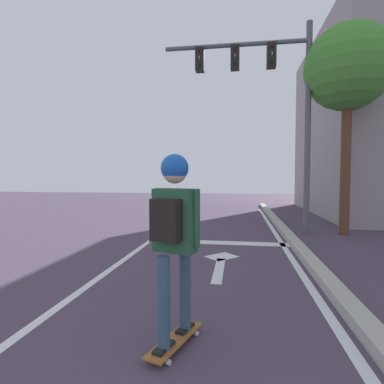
% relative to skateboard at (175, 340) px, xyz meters
% --- Properties ---
extents(lane_line_center, '(0.12, 20.00, 0.01)m').
position_rel_skateboard_xyz_m(lane_line_center, '(-1.56, 2.11, -0.06)').
color(lane_line_center, silver).
rests_on(lane_line_center, ground).
extents(lane_line_curbside, '(0.12, 20.00, 0.01)m').
position_rel_skateboard_xyz_m(lane_line_curbside, '(1.58, 2.11, -0.06)').
color(lane_line_curbside, silver).
rests_on(lane_line_curbside, ground).
extents(stop_bar, '(3.28, 0.40, 0.01)m').
position_rel_skateboard_xyz_m(stop_bar, '(0.08, 4.48, -0.06)').
color(stop_bar, silver).
rests_on(stop_bar, ground).
extents(lane_arrow_stem, '(0.16, 1.40, 0.01)m').
position_rel_skateboard_xyz_m(lane_arrow_stem, '(0.25, 2.37, -0.06)').
color(lane_arrow_stem, silver).
rests_on(lane_arrow_stem, ground).
extents(lane_arrow_head, '(0.71, 0.71, 0.01)m').
position_rel_skateboard_xyz_m(lane_arrow_head, '(0.25, 3.22, -0.06)').
color(lane_arrow_head, silver).
rests_on(lane_arrow_head, ground).
extents(curb_strip, '(0.24, 24.00, 0.14)m').
position_rel_skateboard_xyz_m(curb_strip, '(1.83, 2.11, 0.01)').
color(curb_strip, '#A3A095').
rests_on(curb_strip, ground).
extents(skateboard, '(0.42, 0.79, 0.08)m').
position_rel_skateboard_xyz_m(skateboard, '(0.00, 0.00, 0.00)').
color(skateboard, brown).
rests_on(skateboard, ground).
extents(skater, '(0.45, 0.62, 1.68)m').
position_rel_skateboard_xyz_m(skater, '(-0.01, -0.02, 1.08)').
color(skater, '#334C62').
rests_on(skater, skateboard).
extents(traffic_signal_mast, '(3.99, 0.34, 5.69)m').
position_rel_skateboard_xyz_m(traffic_signal_mast, '(1.30, 5.98, 3.96)').
color(traffic_signal_mast, '#53555D').
rests_on(traffic_signal_mast, ground).
extents(roadside_tree, '(2.24, 2.24, 5.56)m').
position_rel_skateboard_xyz_m(roadside_tree, '(3.39, 6.02, 4.32)').
color(roadside_tree, brown).
rests_on(roadside_tree, ground).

